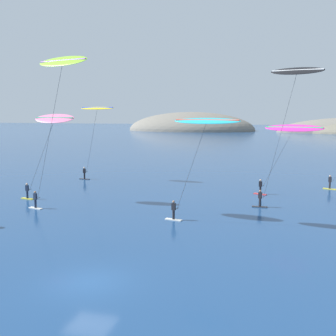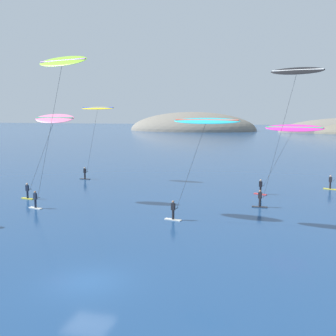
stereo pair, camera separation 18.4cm
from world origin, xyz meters
name	(u,v)px [view 1 (the left image)]	position (x,y,z in m)	size (l,w,h in m)	color
ground_plane	(90,282)	(0.00, 0.00, 0.00)	(600.00, 600.00, 0.00)	navy
headland_island	(296,132)	(14.18, 188.38, 0.00)	(156.22, 50.03, 18.72)	slate
kitesurfer_black	(293,85)	(10.45, 20.65, 11.69)	(6.20, 2.05, 13.32)	#2D2D33
kitesurfer_cyan	(204,129)	(3.57, 13.66, 7.84)	(6.54, 2.19, 8.81)	silver
kitesurfer_lime	(61,72)	(-9.29, 13.82, 12.67)	(7.54, 2.65, 14.16)	silver
kitesurfer_pink	(52,125)	(-12.90, 18.10, 7.91)	(6.92, 1.86, 9.09)	yellow
kitesurfer_magenta	(291,132)	(10.51, 26.99, 7.06)	(7.31, 2.87, 7.96)	red
kitesurfer_yellow	(96,115)	(-14.64, 31.99, 8.82)	(5.55, 1.70, 9.98)	#2D2D33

